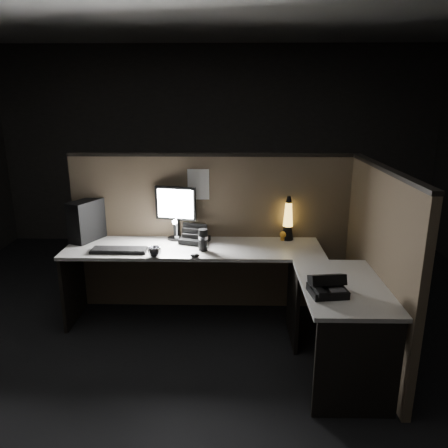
{
  "coord_description": "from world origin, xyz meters",
  "views": [
    {
      "loc": [
        0.2,
        -3.1,
        2.03
      ],
      "look_at": [
        0.13,
        0.35,
        1.02
      ],
      "focal_mm": 35.0,
      "sensor_mm": 36.0,
      "label": 1
    }
  ],
  "objects_px": {
    "keyboard": "(119,250)",
    "desk_phone": "(327,286)",
    "monitor": "(176,208)",
    "pc_tower": "(87,220)",
    "lava_lamp": "(288,222)"
  },
  "relations": [
    {
      "from": "pc_tower",
      "to": "desk_phone",
      "type": "bearing_deg",
      "value": -4.71
    },
    {
      "from": "pc_tower",
      "to": "desk_phone",
      "type": "height_order",
      "value": "pc_tower"
    },
    {
      "from": "monitor",
      "to": "desk_phone",
      "type": "bearing_deg",
      "value": -32.9
    },
    {
      "from": "desk_phone",
      "to": "lava_lamp",
      "type": "bearing_deg",
      "value": 88.43
    },
    {
      "from": "monitor",
      "to": "keyboard",
      "type": "height_order",
      "value": "monitor"
    },
    {
      "from": "monitor",
      "to": "lava_lamp",
      "type": "height_order",
      "value": "monitor"
    },
    {
      "from": "monitor",
      "to": "desk_phone",
      "type": "height_order",
      "value": "monitor"
    },
    {
      "from": "keyboard",
      "to": "monitor",
      "type": "bearing_deg",
      "value": 40.07
    },
    {
      "from": "pc_tower",
      "to": "lava_lamp",
      "type": "xyz_separation_m",
      "value": [
        1.88,
        0.04,
        -0.02
      ]
    },
    {
      "from": "lava_lamp",
      "to": "desk_phone",
      "type": "distance_m",
      "value": 1.19
    },
    {
      "from": "keyboard",
      "to": "desk_phone",
      "type": "bearing_deg",
      "value": -25.9
    },
    {
      "from": "monitor",
      "to": "keyboard",
      "type": "bearing_deg",
      "value": -128.17
    },
    {
      "from": "keyboard",
      "to": "desk_phone",
      "type": "distance_m",
      "value": 1.82
    },
    {
      "from": "pc_tower",
      "to": "desk_phone",
      "type": "relative_size",
      "value": 1.4
    },
    {
      "from": "desk_phone",
      "to": "monitor",
      "type": "bearing_deg",
      "value": 127.08
    }
  ]
}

